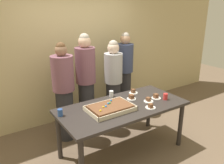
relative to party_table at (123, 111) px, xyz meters
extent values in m
plane|color=brown|center=(0.00, 0.00, -0.71)|extent=(12.00, 12.00, 0.00)
cube|color=#CCB784|center=(0.00, 1.60, 0.79)|extent=(8.00, 0.12, 3.00)
cube|color=#2D2826|center=(0.00, 0.00, 0.07)|extent=(1.95, 0.92, 0.04)
cylinder|color=#2D2826|center=(0.89, -0.38, -0.33)|extent=(0.07, 0.07, 0.76)
cylinder|color=#2D2826|center=(-0.89, 0.38, -0.33)|extent=(0.07, 0.07, 0.76)
cylinder|color=#2D2826|center=(0.89, 0.38, -0.33)|extent=(0.07, 0.07, 0.76)
cube|color=beige|center=(-0.24, -0.03, 0.09)|extent=(0.66, 0.45, 0.01)
cube|color=beige|center=(-0.24, -0.24, 0.13)|extent=(0.66, 0.01, 0.05)
cube|color=beige|center=(-0.24, 0.19, 0.13)|extent=(0.66, 0.01, 0.05)
cube|color=beige|center=(-0.56, -0.03, 0.13)|extent=(0.01, 0.45, 0.05)
cube|color=beige|center=(0.08, -0.03, 0.13)|extent=(0.01, 0.45, 0.05)
cube|color=brown|center=(-0.24, -0.03, 0.13)|extent=(0.59, 0.38, 0.06)
sphere|color=#2D84E0|center=(-0.32, -0.03, 0.17)|extent=(0.03, 0.03, 0.03)
sphere|color=yellow|center=(-0.46, -0.11, 0.17)|extent=(0.03, 0.03, 0.03)
sphere|color=#2D84E0|center=(-0.15, 0.10, 0.17)|extent=(0.03, 0.03, 0.03)
sphere|color=yellow|center=(-0.36, -0.04, 0.17)|extent=(0.03, 0.03, 0.03)
sphere|color=green|center=(-0.21, 0.04, 0.17)|extent=(0.03, 0.03, 0.03)
sphere|color=#2D84E0|center=(-0.24, 0.03, 0.17)|extent=(0.03, 0.03, 0.03)
cylinder|color=white|center=(0.61, -0.07, 0.09)|extent=(0.15, 0.15, 0.01)
cube|color=brown|center=(0.61, -0.07, 0.13)|extent=(0.07, 0.06, 0.07)
cylinder|color=white|center=(0.42, -0.10, 0.09)|extent=(0.15, 0.15, 0.01)
cube|color=brown|center=(0.42, -0.09, 0.13)|extent=(0.06, 0.06, 0.06)
cylinder|color=white|center=(0.45, 0.32, 0.09)|extent=(0.15, 0.15, 0.01)
cube|color=brown|center=(0.45, 0.31, 0.13)|extent=(0.06, 0.06, 0.06)
cylinder|color=white|center=(0.26, 0.13, 0.09)|extent=(0.15, 0.15, 0.01)
cube|color=brown|center=(0.26, 0.13, 0.13)|extent=(0.07, 0.07, 0.07)
cylinder|color=white|center=(0.29, -0.29, 0.09)|extent=(0.15, 0.15, 0.01)
cube|color=brown|center=(0.28, -0.30, 0.13)|extent=(0.06, 0.06, 0.06)
cylinder|color=#2D5199|center=(-0.91, 0.20, 0.14)|extent=(0.07, 0.07, 0.10)
cylinder|color=red|center=(0.70, -0.18, 0.14)|extent=(0.07, 0.07, 0.10)
cylinder|color=white|center=(0.05, 0.39, 0.14)|extent=(0.07, 0.07, 0.10)
cylinder|color=#28282D|center=(0.40, 0.86, -0.29)|extent=(0.27, 0.27, 0.85)
cylinder|color=#B2B2B7|center=(0.40, 0.86, 0.41)|extent=(0.34, 0.34, 0.55)
sphere|color=beige|center=(0.40, 0.86, 0.79)|extent=(0.22, 0.22, 0.22)
sphere|color=#B2A899|center=(0.40, 0.86, 0.85)|extent=(0.17, 0.17, 0.17)
cylinder|color=#28282D|center=(-0.59, 0.86, -0.26)|extent=(0.29, 0.29, 0.90)
cylinder|color=#7A4C5B|center=(-0.59, 0.86, 0.48)|extent=(0.36, 0.36, 0.58)
sphere|color=#8C664C|center=(-0.59, 0.86, 0.85)|extent=(0.19, 0.19, 0.19)
sphere|color=brown|center=(-0.59, 0.86, 0.90)|extent=(0.15, 0.15, 0.15)
cylinder|color=#28282D|center=(-0.12, 0.95, -0.25)|extent=(0.28, 0.28, 0.92)
cylinder|color=#7A4C5B|center=(-0.12, 0.95, 0.52)|extent=(0.35, 0.35, 0.63)
sphere|color=beige|center=(-0.12, 0.95, 0.93)|extent=(0.22, 0.22, 0.22)
sphere|color=#B2A899|center=(-0.12, 0.95, 0.99)|extent=(0.17, 0.17, 0.17)
cylinder|color=#28282D|center=(0.88, 1.15, -0.25)|extent=(0.27, 0.27, 0.91)
cylinder|color=#384266|center=(0.88, 1.15, 0.49)|extent=(0.34, 0.34, 0.58)
sphere|color=tan|center=(0.88, 1.15, 0.87)|extent=(0.21, 0.21, 0.21)
sphere|color=#B2A899|center=(0.88, 1.15, 0.93)|extent=(0.16, 0.16, 0.16)
camera|label=1|loc=(-1.86, -2.52, 1.53)|focal=36.61mm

